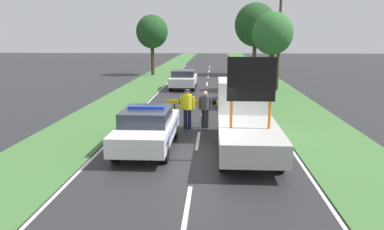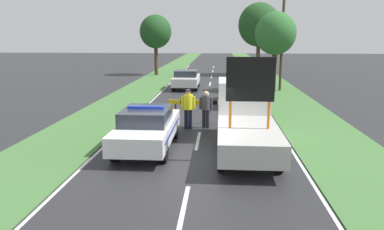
{
  "view_description": "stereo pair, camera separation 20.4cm",
  "coord_description": "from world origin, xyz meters",
  "px_view_note": "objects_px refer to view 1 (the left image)",
  "views": [
    {
      "loc": [
        0.63,
        -11.86,
        4.12
      ],
      "look_at": [
        -0.22,
        2.36,
        1.1
      ],
      "focal_mm": 35.0,
      "sensor_mm": 36.0,
      "label": 1
    },
    {
      "loc": [
        0.83,
        -11.85,
        4.12
      ],
      "look_at": [
        -0.22,
        2.36,
        1.1
      ],
      "focal_mm": 35.0,
      "sensor_mm": 36.0,
      "label": 2
    }
  ],
  "objects_px": {
    "traffic_cone_centre_front": "(173,113)",
    "queued_car_van_white": "(183,79)",
    "roadside_tree_near_left": "(152,32)",
    "roadside_tree_mid_left": "(273,34)",
    "work_truck": "(245,116)",
    "road_barrier": "(204,104)",
    "traffic_cone_near_police": "(151,122)",
    "roadside_tree_near_right": "(255,25)",
    "police_car": "(147,128)",
    "utility_pole": "(279,33)",
    "police_officer": "(187,105)",
    "queued_car_hatch_blue": "(234,91)",
    "pedestrian_civilian": "(205,106)"
  },
  "relations": [
    {
      "from": "traffic_cone_centre_front",
      "to": "queued_car_van_white",
      "type": "distance_m",
      "value": 10.81
    },
    {
      "from": "roadside_tree_near_left",
      "to": "roadside_tree_mid_left",
      "type": "xyz_separation_m",
      "value": [
        10.83,
        -11.31,
        -0.26
      ]
    },
    {
      "from": "work_truck",
      "to": "road_barrier",
      "type": "bearing_deg",
      "value": -63.2
    },
    {
      "from": "roadside_tree_near_left",
      "to": "traffic_cone_near_police",
      "type": "bearing_deg",
      "value": -80.9
    },
    {
      "from": "traffic_cone_near_police",
      "to": "roadside_tree_near_right",
      "type": "xyz_separation_m",
      "value": [
        7.07,
        23.81,
        4.96
      ]
    },
    {
      "from": "police_car",
      "to": "traffic_cone_centre_front",
      "type": "height_order",
      "value": "police_car"
    },
    {
      "from": "road_barrier",
      "to": "utility_pole",
      "type": "distance_m",
      "value": 13.07
    },
    {
      "from": "traffic_cone_centre_front",
      "to": "police_officer",
      "type": "bearing_deg",
      "value": -68.48
    },
    {
      "from": "traffic_cone_near_police",
      "to": "queued_car_hatch_blue",
      "type": "bearing_deg",
      "value": 57.26
    },
    {
      "from": "road_barrier",
      "to": "roadside_tree_mid_left",
      "type": "height_order",
      "value": "roadside_tree_mid_left"
    },
    {
      "from": "work_truck",
      "to": "utility_pole",
      "type": "relative_size",
      "value": 0.75
    },
    {
      "from": "traffic_cone_centre_front",
      "to": "queued_car_van_white",
      "type": "relative_size",
      "value": 0.12
    },
    {
      "from": "roadside_tree_near_right",
      "to": "road_barrier",
      "type": "bearing_deg",
      "value": -101.55
    },
    {
      "from": "traffic_cone_centre_front",
      "to": "roadside_tree_near_right",
      "type": "distance_m",
      "value": 23.12
    },
    {
      "from": "traffic_cone_near_police",
      "to": "roadside_tree_near_left",
      "type": "bearing_deg",
      "value": 99.1
    },
    {
      "from": "pedestrian_civilian",
      "to": "roadside_tree_mid_left",
      "type": "bearing_deg",
      "value": 51.5
    },
    {
      "from": "police_car",
      "to": "queued_car_van_white",
      "type": "xyz_separation_m",
      "value": [
        -0.0,
        16.21,
        -0.03
      ]
    },
    {
      "from": "work_truck",
      "to": "utility_pole",
      "type": "height_order",
      "value": "utility_pole"
    },
    {
      "from": "pedestrian_civilian",
      "to": "roadside_tree_near_left",
      "type": "bearing_deg",
      "value": 87.84
    },
    {
      "from": "pedestrian_civilian",
      "to": "queued_car_hatch_blue",
      "type": "bearing_deg",
      "value": 58.3
    },
    {
      "from": "pedestrian_civilian",
      "to": "roadside_tree_near_left",
      "type": "height_order",
      "value": "roadside_tree_near_left"
    },
    {
      "from": "traffic_cone_centre_front",
      "to": "roadside_tree_mid_left",
      "type": "relative_size",
      "value": 0.09
    },
    {
      "from": "police_officer",
      "to": "traffic_cone_near_police",
      "type": "xyz_separation_m",
      "value": [
        -1.67,
        0.15,
        -0.8
      ]
    },
    {
      "from": "police_car",
      "to": "pedestrian_civilian",
      "type": "relative_size",
      "value": 2.92
    },
    {
      "from": "roadside_tree_mid_left",
      "to": "traffic_cone_near_police",
      "type": "bearing_deg",
      "value": -120.76
    },
    {
      "from": "pedestrian_civilian",
      "to": "roadside_tree_near_right",
      "type": "relative_size",
      "value": 0.23
    },
    {
      "from": "road_barrier",
      "to": "traffic_cone_near_police",
      "type": "bearing_deg",
      "value": -164.97
    },
    {
      "from": "traffic_cone_centre_front",
      "to": "queued_car_hatch_blue",
      "type": "bearing_deg",
      "value": 51.92
    },
    {
      "from": "police_officer",
      "to": "utility_pole",
      "type": "xyz_separation_m",
      "value": [
        6.01,
        12.49,
        3.3
      ]
    },
    {
      "from": "road_barrier",
      "to": "police_officer",
      "type": "xyz_separation_m",
      "value": [
        -0.72,
        -1.03,
        0.11
      ]
    },
    {
      "from": "traffic_cone_near_police",
      "to": "traffic_cone_centre_front",
      "type": "height_order",
      "value": "traffic_cone_near_police"
    },
    {
      "from": "traffic_cone_centre_front",
      "to": "queued_car_hatch_blue",
      "type": "xyz_separation_m",
      "value": [
        3.33,
        4.24,
        0.54
      ]
    },
    {
      "from": "traffic_cone_near_police",
      "to": "traffic_cone_centre_front",
      "type": "bearing_deg",
      "value": 70.07
    },
    {
      "from": "pedestrian_civilian",
      "to": "road_barrier",
      "type": "bearing_deg",
      "value": 77.88
    },
    {
      "from": "roadside_tree_near_left",
      "to": "pedestrian_civilian",
      "type": "bearing_deg",
      "value": -75.07
    },
    {
      "from": "police_car",
      "to": "queued_car_hatch_blue",
      "type": "distance_m",
      "value": 10.35
    },
    {
      "from": "work_truck",
      "to": "queued_car_van_white",
      "type": "relative_size",
      "value": 1.45
    },
    {
      "from": "police_car",
      "to": "police_officer",
      "type": "height_order",
      "value": "police_officer"
    },
    {
      "from": "traffic_cone_near_police",
      "to": "traffic_cone_centre_front",
      "type": "relative_size",
      "value": 1.07
    },
    {
      "from": "police_car",
      "to": "utility_pole",
      "type": "height_order",
      "value": "utility_pole"
    },
    {
      "from": "queued_car_hatch_blue",
      "to": "pedestrian_civilian",
      "type": "bearing_deg",
      "value": 75.39
    },
    {
      "from": "traffic_cone_near_police",
      "to": "roadside_tree_mid_left",
      "type": "xyz_separation_m",
      "value": [
        7.11,
        11.94,
        4.0
      ]
    },
    {
      "from": "queued_car_van_white",
      "to": "pedestrian_civilian",
      "type": "bearing_deg",
      "value": 99.03
    },
    {
      "from": "police_officer",
      "to": "traffic_cone_centre_front",
      "type": "relative_size",
      "value": 3.51
    },
    {
      "from": "roadside_tree_near_left",
      "to": "roadside_tree_near_right",
      "type": "relative_size",
      "value": 0.84
    },
    {
      "from": "pedestrian_civilian",
      "to": "queued_car_hatch_blue",
      "type": "height_order",
      "value": "pedestrian_civilian"
    },
    {
      "from": "police_car",
      "to": "roadside_tree_near_right",
      "type": "distance_m",
      "value": 28.26
    },
    {
      "from": "roadside_tree_near_left",
      "to": "utility_pole",
      "type": "height_order",
      "value": "utility_pole"
    },
    {
      "from": "traffic_cone_centre_front",
      "to": "queued_car_van_white",
      "type": "bearing_deg",
      "value": 91.89
    },
    {
      "from": "roadside_tree_mid_left",
      "to": "utility_pole",
      "type": "height_order",
      "value": "utility_pole"
    }
  ]
}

